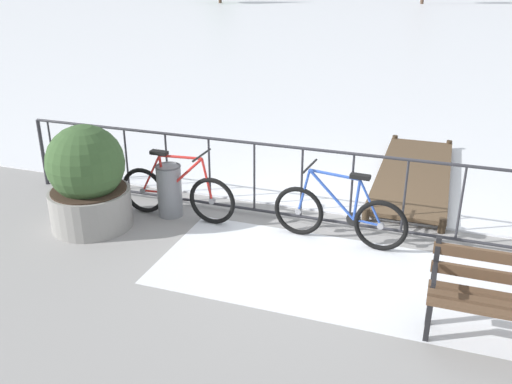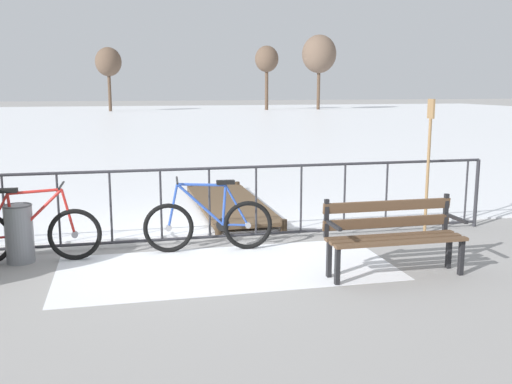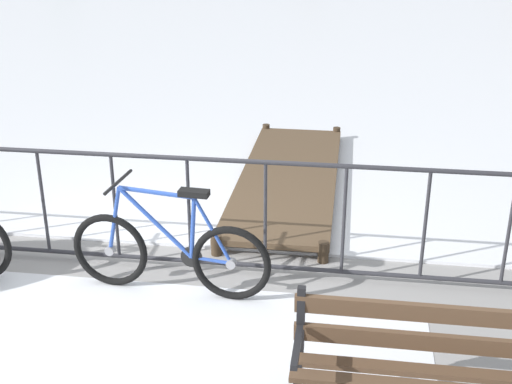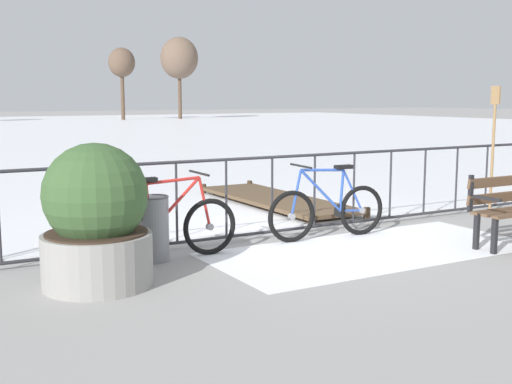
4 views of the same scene
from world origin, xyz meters
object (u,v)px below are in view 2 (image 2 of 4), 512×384
(bicycle_second, at_px, (30,234))
(oar_upright, at_px, (429,157))
(bicycle_near_railing, at_px, (209,224))
(trash_bin, at_px, (19,233))
(park_bench, at_px, (393,231))

(bicycle_second, distance_m, oar_upright, 5.56)
(bicycle_near_railing, bearing_deg, trash_bin, 179.39)
(park_bench, distance_m, trash_bin, 4.54)
(bicycle_second, distance_m, trash_bin, 0.14)
(park_bench, bearing_deg, trash_bin, 161.34)
(bicycle_near_railing, relative_size, park_bench, 1.07)
(bicycle_second, xyz_separation_m, park_bench, (4.16, -1.40, 0.14))
(bicycle_near_railing, relative_size, trash_bin, 2.34)
(bicycle_near_railing, bearing_deg, oar_upright, 3.56)
(bicycle_near_railing, xyz_separation_m, trash_bin, (-2.36, 0.02, 0.00))
(bicycle_second, bearing_deg, trash_bin, 159.11)
(bicycle_second, bearing_deg, park_bench, -18.59)
(bicycle_second, distance_m, park_bench, 4.39)
(trash_bin, xyz_separation_m, oar_upright, (5.64, 0.18, 0.76))
(park_bench, bearing_deg, bicycle_near_railing, 143.61)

